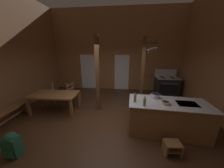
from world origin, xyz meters
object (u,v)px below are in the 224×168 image
object	(u,v)px
kitchen_island	(166,117)
mixing_bowl_on_counter	(165,103)
backpack	(12,144)
bottle_tall_on_counter	(145,102)
dining_table	(55,96)
ladderback_chair_by_post	(57,93)
bottle_short_on_counter	(135,98)
stove_range	(166,86)
step_stool	(172,147)
ladderback_chair_near_window	(73,93)
bench_along_left_wall	(6,115)
stockpot_on_counter	(155,95)

from	to	relation	value
kitchen_island	mixing_bowl_on_counter	size ratio (longest dim) A/B	10.71
backpack	bottle_tall_on_counter	xyz separation A→B (m)	(2.99, 0.97, 0.72)
dining_table	ladderback_chair_by_post	xyz separation A→B (m)	(-0.38, 0.78, -0.20)
kitchen_island	bottle_short_on_counter	world-z (taller)	bottle_short_on_counter
dining_table	bottle_tall_on_counter	xyz separation A→B (m)	(3.15, -1.01, 0.38)
kitchen_island	backpack	distance (m)	3.91
stove_range	step_stool	bearing A→B (deg)	-105.90
kitchen_island	backpack	size ratio (longest dim) A/B	3.72
bottle_tall_on_counter	ladderback_chair_by_post	bearing A→B (deg)	153.14
stove_range	backpack	bearing A→B (deg)	-137.28
kitchen_island	step_stool	world-z (taller)	kitchen_island
stove_range	mixing_bowl_on_counter	xyz separation A→B (m)	(-1.15, -3.23, 0.48)
kitchen_island	mixing_bowl_on_counter	xyz separation A→B (m)	(-0.14, -0.13, 0.50)
ladderback_chair_near_window	bottle_tall_on_counter	world-z (taller)	bottle_tall_on_counter
step_stool	mixing_bowl_on_counter	world-z (taller)	mixing_bowl_on_counter
bottle_short_on_counter	stove_range	bearing A→B (deg)	58.50
bottle_short_on_counter	kitchen_island	bearing A→B (deg)	4.46
backpack	ladderback_chair_near_window	bearing A→B (deg)	86.12
stove_range	ladderback_chair_near_window	xyz separation A→B (m)	(-4.52, -1.56, -0.03)
ladderback_chair_by_post	mixing_bowl_on_counter	xyz separation A→B (m)	(4.10, -1.63, 0.51)
kitchen_island	step_stool	distance (m)	0.86
stove_range	ladderback_chair_near_window	bearing A→B (deg)	-161.01
step_stool	bottle_tall_on_counter	distance (m)	1.17
kitchen_island	dining_table	size ratio (longest dim) A/B	1.29
bottle_tall_on_counter	kitchen_island	bearing A→B (deg)	21.69
stove_range	step_stool	distance (m)	4.08
bench_along_left_wall	backpack	bearing A→B (deg)	-39.05
bench_along_left_wall	stockpot_on_counter	size ratio (longest dim) A/B	5.05
backpack	bench_along_left_wall	bearing A→B (deg)	140.95
kitchen_island	ladderback_chair_near_window	bearing A→B (deg)	156.23
stove_range	dining_table	world-z (taller)	stove_range
dining_table	stockpot_on_counter	bearing A→B (deg)	-7.16
stove_range	bottle_tall_on_counter	size ratio (longest dim) A/B	4.96
bottle_tall_on_counter	stove_range	bearing A→B (deg)	63.08
ladderback_chair_near_window	stockpot_on_counter	bearing A→B (deg)	-21.58
backpack	mixing_bowl_on_counter	xyz separation A→B (m)	(3.57, 1.12, 0.65)
stove_range	bottle_tall_on_counter	world-z (taller)	stove_range
step_stool	stockpot_on_counter	world-z (taller)	stockpot_on_counter
bench_along_left_wall	mixing_bowl_on_counter	xyz separation A→B (m)	(4.88, 0.05, 0.66)
ladderback_chair_near_window	stove_range	bearing A→B (deg)	18.99
bottle_tall_on_counter	bottle_short_on_counter	distance (m)	0.31
step_stool	bench_along_left_wall	bearing A→B (deg)	172.70
stove_range	backpack	size ratio (longest dim) A/B	2.21
step_stool	bottle_tall_on_counter	world-z (taller)	bottle_tall_on_counter
kitchen_island	mixing_bowl_on_counter	world-z (taller)	mixing_bowl_on_counter
bench_along_left_wall	stockpot_on_counter	xyz separation A→B (m)	(4.71, 0.46, 0.70)
mixing_bowl_on_counter	stove_range	bearing A→B (deg)	70.46
stockpot_on_counter	step_stool	bearing A→B (deg)	-79.41
ladderback_chair_near_window	backpack	distance (m)	2.80
dining_table	ladderback_chair_near_window	distance (m)	0.91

